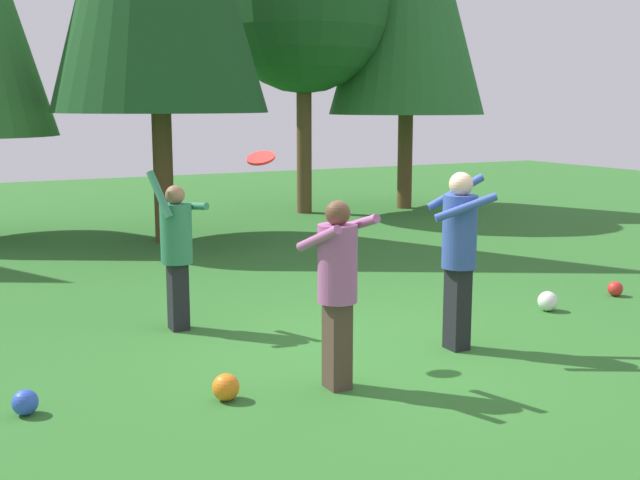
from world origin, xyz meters
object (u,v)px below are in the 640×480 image
ball_white (548,301)px  tree_right (304,7)px  person_thrower (176,245)px  ball_red (615,289)px  person_catcher (337,278)px  person_bystander (459,245)px  ball_blue (25,402)px  frisbee (261,158)px  ball_orange (226,387)px

ball_white → tree_right: tree_right is taller
person_thrower → ball_red: bearing=57.0°
person_catcher → ball_red: bearing=-84.0°
person_bystander → tree_right: bearing=-84.9°
person_catcher → ball_blue: bearing=67.3°
person_thrower → person_bystander: 3.00m
frisbee → tree_right: 10.59m
person_thrower → ball_orange: (-0.30, -2.22, -0.82)m
person_catcher → frisbee: bearing=-0.0°
ball_red → tree_right: 9.94m
person_thrower → frisbee: frisbee is taller
person_catcher → person_thrower: bearing=6.5°
person_thrower → person_catcher: 2.48m
tree_right → ball_blue: bearing=-127.0°
person_thrower → person_catcher: size_ratio=1.06×
person_catcher → tree_right: (4.74, 10.19, 3.53)m
person_thrower → frisbee: bearing=0.0°
person_catcher → ball_orange: 1.30m
frisbee → ball_blue: 2.98m
ball_blue → ball_white: bearing=4.9°
tree_right → ball_white: bearing=-98.0°
frisbee → ball_white: bearing=-0.9°
person_thrower → person_bystander: person_bystander is taller
person_bystander → tree_right: (3.15, 9.77, 3.43)m
frisbee → ball_white: frisbee is taller
ball_blue → person_catcher: bearing=-13.7°
person_thrower → person_bystander: bearing=27.5°
ball_blue → tree_right: tree_right is taller
tree_right → ball_orange: bearing=-119.6°
person_catcher → tree_right: bearing=-33.9°
person_catcher → frisbee: size_ratio=4.38×
person_catcher → tree_right: size_ratio=0.26×
ball_blue → ball_red: (7.24, 0.67, -0.01)m
person_bystander → ball_blue: (-4.08, 0.18, -0.96)m
person_thrower → person_catcher: person_thrower is taller
person_thrower → tree_right: tree_right is taller
frisbee → ball_blue: (-2.29, -0.57, -1.82)m
person_catcher → ball_white: bearing=-81.2°
ball_white → ball_red: ball_white is taller
frisbee → ball_red: (4.94, 0.10, -1.83)m
person_bystander → ball_red: person_bystander is taller
person_catcher → ball_white: person_catcher is taller
ball_white → ball_blue: (-5.94, -0.51, -0.01)m
person_catcher → ball_orange: (-0.96, 0.16, -0.86)m
ball_orange → tree_right: tree_right is taller
frisbee → ball_orange: size_ratio=1.64×
person_catcher → ball_red: 5.00m
person_catcher → ball_orange: size_ratio=7.18×
frisbee → person_thrower: bearing=111.4°
ball_orange → ball_red: ball_orange is taller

